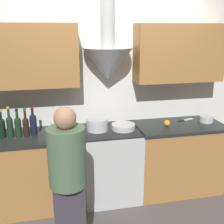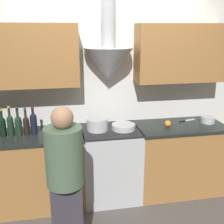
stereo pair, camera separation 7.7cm
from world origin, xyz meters
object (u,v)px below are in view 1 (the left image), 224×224
wine_bottle_3 (2,126)px  stock_pot (97,124)px  mixing_bowl (123,127)px  saucepan (206,119)px  stove_range (110,163)px  wine_bottle_4 (10,125)px  wine_bottle_7 (33,123)px  wine_bottle_6 (26,125)px  orange_fruit (167,123)px  person_foreground_left (68,183)px  wine_bottle_5 (18,126)px

wine_bottle_3 → stock_pot: size_ratio=1.25×
mixing_bowl → saucepan: bearing=2.0°
wine_bottle_3 → stove_range: bearing=-0.6°
wine_bottle_4 → stock_pot: size_ratio=1.37×
stock_pot → stove_range: bearing=-3.8°
wine_bottle_3 → wine_bottle_7: bearing=-0.6°
wine_bottle_4 → wine_bottle_7: (0.25, 0.01, 0.00)m
stock_pot → wine_bottle_4: bearing=-179.2°
wine_bottle_4 → mixing_bowl: bearing=-0.8°
stock_pot → saucepan: (1.44, 0.01, -0.03)m
wine_bottle_7 → saucepan: wine_bottle_7 is taller
wine_bottle_6 → mixing_bowl: bearing=-0.9°
wine_bottle_3 → orange_fruit: 1.96m
stock_pot → wine_bottle_3: bearing=179.8°
orange_fruit → person_foreground_left: bearing=-143.4°
mixing_bowl → wine_bottle_7: bearing=178.2°
wine_bottle_7 → stock_pot: size_ratio=1.30×
person_foreground_left → wine_bottle_6: bearing=112.2°
person_foreground_left → wine_bottle_7: bearing=107.8°
stove_range → wine_bottle_4: wine_bottle_4 is taller
stove_range → mixing_bowl: bearing=-8.4°
wine_bottle_6 → orange_fruit: bearing=-1.0°
wine_bottle_6 → wine_bottle_4: bearing=179.7°
stove_range → stock_pot: (-0.16, 0.01, 0.53)m
stock_pot → saucepan: stock_pot is taller
wine_bottle_5 → person_foreground_left: size_ratio=0.22×
mixing_bowl → person_foreground_left: person_foreground_left is taller
stove_range → wine_bottle_4: bearing=-179.8°
wine_bottle_3 → saucepan: (2.52, 0.00, -0.08)m
stock_pot → person_foreground_left: person_foreground_left is taller
wine_bottle_4 → saucepan: (2.43, 0.02, -0.10)m
stove_range → wine_bottle_4: 1.29m
stock_pot → person_foreground_left: bearing=-112.5°
wine_bottle_7 → stock_pot: 0.74m
wine_bottle_5 → mixing_bowl: wine_bottle_5 is taller
orange_fruit → wine_bottle_6: bearing=179.0°
wine_bottle_5 → orange_fruit: bearing=-0.8°
wine_bottle_5 → saucepan: (2.34, 0.03, -0.09)m
wine_bottle_7 → wine_bottle_5: bearing=-173.4°
mixing_bowl → saucepan: size_ratio=1.60×
stock_pot → orange_fruit: (0.88, -0.04, -0.03)m
wine_bottle_6 → wine_bottle_7: 0.08m
stove_range → wine_bottle_6: bearing=-179.7°
wine_bottle_4 → wine_bottle_6: wine_bottle_4 is taller
wine_bottle_4 → person_foreground_left: bearing=-59.8°
wine_bottle_6 → mixing_bowl: 1.13m
wine_bottle_5 → person_foreground_left: (0.49, -0.98, -0.22)m
wine_bottle_7 → wine_bottle_6: bearing=-169.7°
saucepan → person_foreground_left: size_ratio=0.12×
stove_range → wine_bottle_6: wine_bottle_6 is taller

